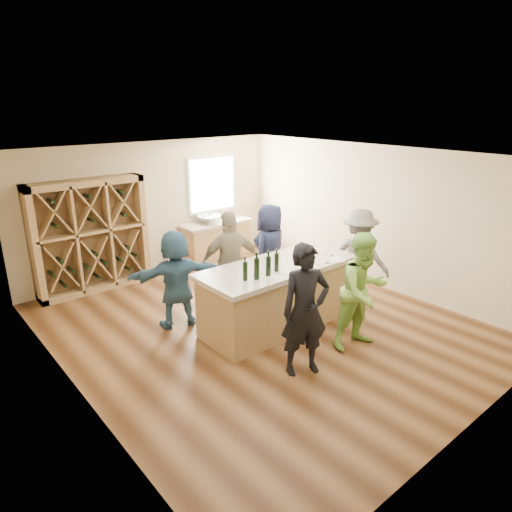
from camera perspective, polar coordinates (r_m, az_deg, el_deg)
floor at (r=7.81m, az=0.38°, el=-8.88°), size 6.00×7.00×0.10m
ceiling at (r=6.95m, az=0.44°, el=12.78°), size 6.00×7.00×0.10m
wall_back at (r=10.13m, az=-12.78°, el=5.93°), size 6.00×0.10×2.80m
wall_front at (r=5.27m, az=26.51°, el=-7.78°), size 6.00×0.10×2.80m
wall_left at (r=5.88m, az=-22.96°, el=-4.57°), size 0.10×7.00×2.80m
wall_right at (r=9.45m, az=14.70°, el=4.86°), size 0.10×7.00×2.80m
window_frame at (r=10.74m, az=-5.56°, el=8.94°), size 1.30×0.06×1.30m
window_pane at (r=10.72m, az=-5.45°, el=8.92°), size 1.18×0.01×1.18m
wine_rack at (r=9.38m, az=-19.96°, el=2.33°), size 2.20×0.45×2.20m
back_counter_base at (r=10.78m, az=-4.96°, el=1.77°), size 1.60×0.58×0.86m
back_counter_top at (r=10.65m, az=-5.03°, el=4.13°), size 1.70×0.62×0.06m
sink at (r=10.51m, az=-5.94°, el=4.60°), size 0.54×0.54×0.19m
faucet at (r=10.65m, az=-6.50°, el=5.07°), size 0.02×0.02×0.30m
tasting_counter_base at (r=7.58m, az=2.78°, el=-5.19°), size 2.60×1.00×1.00m
tasting_counter_top at (r=7.38m, az=2.85°, el=-1.36°), size 2.72×1.12×0.08m
wine_bottle_a at (r=6.67m, az=-1.36°, el=-1.87°), size 0.09×0.09×0.29m
wine_bottle_b at (r=6.70m, az=0.08°, el=-1.56°), size 0.11×0.11×0.34m
wine_bottle_c at (r=6.88m, az=0.03°, el=-1.27°), size 0.09×0.09×0.28m
wine_bottle_d at (r=6.84m, az=1.56°, el=-1.25°), size 0.10×0.10×0.31m
wine_bottle_e at (r=7.03m, az=2.59°, el=-0.79°), size 0.09×0.09×0.29m
wine_glass_b at (r=7.22m, az=6.47°, el=-0.86°), size 0.07×0.07×0.17m
wine_glass_c at (r=7.47m, az=8.97°, el=-0.31°), size 0.08×0.08×0.17m
wine_glass_d at (r=7.52m, az=5.66°, el=-0.03°), size 0.07×0.07×0.17m
wine_glass_e at (r=7.86m, az=9.47°, el=0.73°), size 0.09×0.09×0.19m
tasting_menu_a at (r=6.83m, az=2.64°, el=-2.69°), size 0.28×0.32×0.00m
tasting_menu_b at (r=7.31m, az=6.63°, el=-1.30°), size 0.32×0.37×0.00m
tasting_menu_c at (r=7.70m, az=9.94°, el=-0.41°), size 0.32×0.36×0.00m
person_near_left at (r=6.18m, az=6.16°, el=-6.76°), size 0.81×0.71×1.86m
person_near_right at (r=6.98m, az=13.23°, el=-4.31°), size 0.94×0.61×1.80m
person_server at (r=8.53m, az=12.66°, el=-0.06°), size 0.95×1.26×1.77m
person_far_mid at (r=7.90m, az=-3.15°, el=-0.90°), size 1.20×0.91×1.84m
person_far_right at (r=8.60m, az=1.74°, el=0.64°), size 1.01×0.81×1.79m
person_far_left at (r=7.56m, az=-9.95°, el=-2.84°), size 1.63×0.99×1.65m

